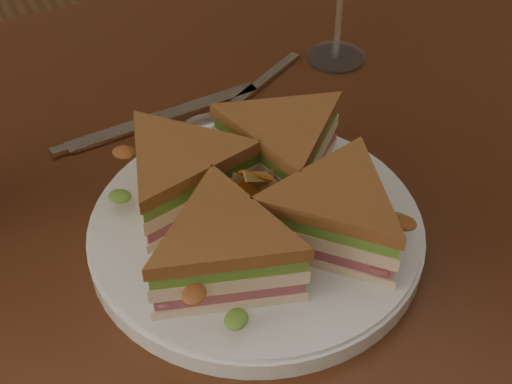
# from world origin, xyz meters

# --- Properties ---
(table) EXTENTS (1.20, 0.80, 0.75)m
(table) POSITION_xyz_m (0.00, 0.00, 0.65)
(table) COLOR #35180C
(table) RESTS_ON ground
(plate) EXTENTS (0.27, 0.27, 0.02)m
(plate) POSITION_xyz_m (-0.02, -0.05, 0.76)
(plate) COLOR white
(plate) RESTS_ON table
(sandwich_wedges) EXTENTS (0.27, 0.27, 0.06)m
(sandwich_wedges) POSITION_xyz_m (-0.02, -0.05, 0.80)
(sandwich_wedges) COLOR #FEE4BB
(sandwich_wedges) RESTS_ON plate
(crisps_mound) EXTENTS (0.09, 0.09, 0.05)m
(crisps_mound) POSITION_xyz_m (-0.02, -0.05, 0.79)
(crisps_mound) COLOR #C96319
(crisps_mound) RESTS_ON plate
(spoon) EXTENTS (0.17, 0.10, 0.01)m
(spoon) POSITION_xyz_m (0.02, 0.11, 0.75)
(spoon) COLOR silver
(spoon) RESTS_ON table
(knife) EXTENTS (0.22, 0.03, 0.00)m
(knife) POSITION_xyz_m (-0.05, 0.13, 0.75)
(knife) COLOR silver
(knife) RESTS_ON table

